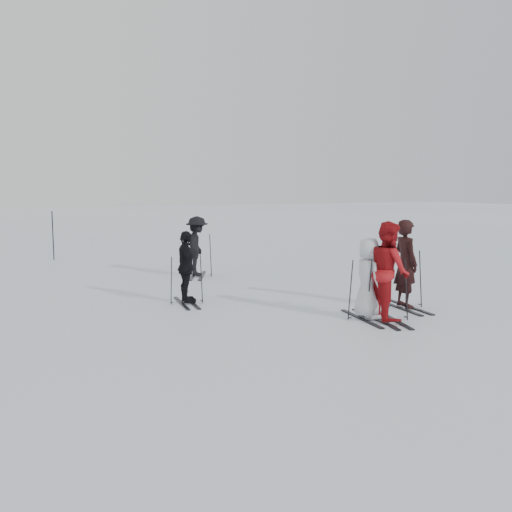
{
  "coord_description": "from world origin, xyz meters",
  "views": [
    {
      "loc": [
        -5.68,
        -11.25,
        2.69
      ],
      "look_at": [
        0.0,
        1.0,
        1.0
      ],
      "focal_mm": 40.0,
      "sensor_mm": 36.0,
      "label": 1
    }
  ],
  "objects_px": {
    "skier_uphill_left": "(186,268)",
    "skier_uphill_far": "(197,247)",
    "skier_near_dark": "(406,265)",
    "piste_marker": "(53,235)",
    "skier_grey": "(368,279)",
    "skier_red": "(388,272)"
  },
  "relations": [
    {
      "from": "skier_grey",
      "to": "skier_near_dark",
      "type": "bearing_deg",
      "value": -61.51
    },
    {
      "from": "skier_near_dark",
      "to": "piste_marker",
      "type": "height_order",
      "value": "skier_near_dark"
    },
    {
      "from": "skier_near_dark",
      "to": "skier_red",
      "type": "xyz_separation_m",
      "value": [
        -1.08,
        -0.79,
        0.02
      ]
    },
    {
      "from": "skier_red",
      "to": "skier_grey",
      "type": "height_order",
      "value": "skier_red"
    },
    {
      "from": "skier_near_dark",
      "to": "piste_marker",
      "type": "relative_size",
      "value": 1.09
    },
    {
      "from": "skier_near_dark",
      "to": "skier_uphill_left",
      "type": "xyz_separation_m",
      "value": [
        -4.2,
        2.46,
        -0.14
      ]
    },
    {
      "from": "skier_near_dark",
      "to": "skier_uphill_left",
      "type": "bearing_deg",
      "value": 65.55
    },
    {
      "from": "skier_near_dark",
      "to": "skier_uphill_far",
      "type": "xyz_separation_m",
      "value": [
        -2.7,
        6.07,
        -0.09
      ]
    },
    {
      "from": "skier_uphill_far",
      "to": "piste_marker",
      "type": "relative_size",
      "value": 1.0
    },
    {
      "from": "skier_uphill_far",
      "to": "piste_marker",
      "type": "height_order",
      "value": "piste_marker"
    },
    {
      "from": "skier_uphill_far",
      "to": "skier_uphill_left",
      "type": "bearing_deg",
      "value": -178.45
    },
    {
      "from": "skier_grey",
      "to": "skier_uphill_far",
      "type": "xyz_separation_m",
      "value": [
        -1.34,
        6.59,
        0.07
      ]
    },
    {
      "from": "skier_grey",
      "to": "skier_uphill_left",
      "type": "bearing_deg",
      "value": 51.08
    },
    {
      "from": "skier_red",
      "to": "skier_uphill_far",
      "type": "xyz_separation_m",
      "value": [
        -1.63,
        6.85,
        -0.1
      ]
    },
    {
      "from": "skier_grey",
      "to": "skier_red",
      "type": "bearing_deg",
      "value": -124.87
    },
    {
      "from": "skier_near_dark",
      "to": "skier_grey",
      "type": "relative_size",
      "value": 1.19
    },
    {
      "from": "skier_uphill_left",
      "to": "skier_uphill_far",
      "type": "relative_size",
      "value": 0.93
    },
    {
      "from": "skier_grey",
      "to": "skier_uphill_left",
      "type": "height_order",
      "value": "skier_uphill_left"
    },
    {
      "from": "skier_uphill_left",
      "to": "piste_marker",
      "type": "bearing_deg",
      "value": 17.86
    },
    {
      "from": "skier_grey",
      "to": "skier_uphill_far",
      "type": "distance_m",
      "value": 6.73
    },
    {
      "from": "piste_marker",
      "to": "skier_uphill_left",
      "type": "bearing_deg",
      "value": -78.11
    },
    {
      "from": "skier_red",
      "to": "skier_uphill_left",
      "type": "distance_m",
      "value": 4.51
    }
  ]
}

